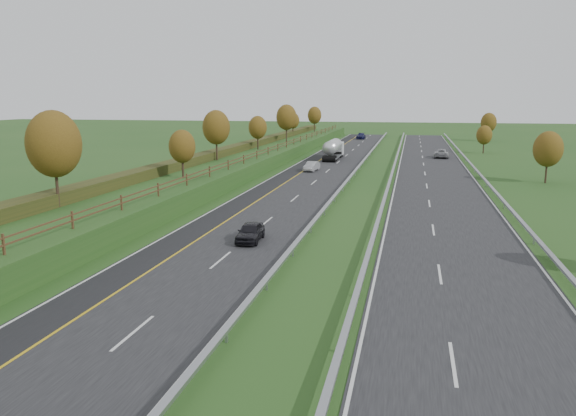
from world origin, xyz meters
name	(u,v)px	position (x,y,z in m)	size (l,w,h in m)	color
ground	(364,189)	(8.00, 55.00, 0.00)	(400.00, 400.00, 0.00)	#254C1B
near_carriageway	(306,181)	(0.00, 60.00, 0.02)	(10.50, 200.00, 0.04)	black
far_carriageway	(437,185)	(16.50, 60.00, 0.02)	(10.50, 200.00, 0.04)	black
hard_shoulder	(278,180)	(-3.75, 60.00, 0.02)	(3.00, 200.00, 0.04)	black
lane_markings	(355,183)	(6.40, 59.88, 0.05)	(26.75, 200.00, 0.01)	silver
embankment_left	(211,171)	(-13.00, 60.00, 1.00)	(12.00, 200.00, 2.00)	#254C1B
hedge_left	(196,159)	(-15.00, 60.00, 2.55)	(2.20, 180.00, 1.10)	#2A3314
fence_left	(242,159)	(-8.50, 59.59, 2.73)	(0.12, 189.06, 1.20)	#422B19
median_barrier_near	(350,178)	(5.70, 60.00, 0.61)	(0.32, 200.00, 0.71)	#92959A
median_barrier_far	(390,179)	(10.80, 60.00, 0.61)	(0.32, 200.00, 0.71)	#92959A
outer_barrier_far	(487,182)	(22.30, 60.00, 0.62)	(0.32, 200.00, 0.71)	#92959A
trees_left	(203,132)	(-12.64, 56.63, 6.37)	(6.64, 164.30, 7.66)	#2D2116
trees_far	(514,137)	(29.80, 89.21, 4.25)	(8.45, 118.60, 7.12)	#2D2116
road_tanker	(333,149)	(-0.25, 87.62, 1.86)	(2.40, 11.22, 3.46)	silver
car_dark_near	(250,232)	(1.76, 28.27, 0.74)	(1.66, 4.13, 1.41)	black
car_silver_mid	(312,166)	(-1.07, 70.40, 0.73)	(1.46, 4.18, 1.38)	#A2A3A7
car_small_far	(361,136)	(-0.10, 140.12, 0.81)	(2.16, 5.31, 1.54)	#141641
car_oncoming	(441,153)	(18.56, 94.35, 0.82)	(2.58, 5.60, 1.56)	#9E9DA2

